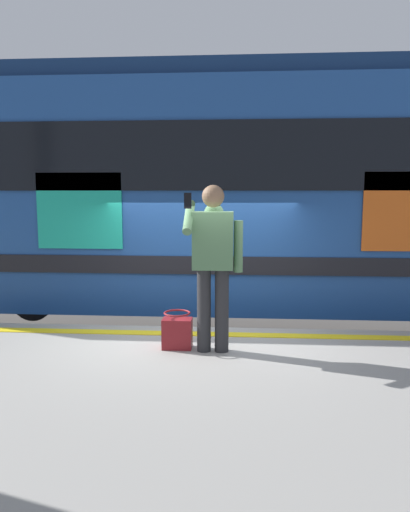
# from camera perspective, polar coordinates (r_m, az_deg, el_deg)

# --- Properties ---
(ground_plane) EXTENTS (24.42, 24.42, 0.00)m
(ground_plane) POSITION_cam_1_polar(r_m,az_deg,el_deg) (6.18, -0.95, -17.64)
(ground_plane) COLOR #4C4742
(platform) EXTENTS (14.39, 5.00, 1.03)m
(platform) POSITION_cam_1_polar(r_m,az_deg,el_deg) (3.77, -4.68, -26.69)
(platform) COLOR gray
(platform) RESTS_ON ground
(safety_line) EXTENTS (14.10, 0.16, 0.01)m
(safety_line) POSITION_cam_1_polar(r_m,az_deg,el_deg) (5.53, -1.25, -9.23)
(safety_line) COLOR yellow
(safety_line) RESTS_ON platform
(track_rail_near) EXTENTS (18.71, 0.08, 0.16)m
(track_rail_near) POSITION_cam_1_polar(r_m,az_deg,el_deg) (7.46, 0.02, -12.44)
(track_rail_near) COLOR slate
(track_rail_near) RESTS_ON ground
(track_rail_far) EXTENTS (18.71, 0.08, 0.16)m
(track_rail_far) POSITION_cam_1_polar(r_m,az_deg,el_deg) (8.82, 0.68, -9.25)
(track_rail_far) COLOR slate
(track_rail_far) RESTS_ON ground
(train_carriage) EXTENTS (12.28, 2.82, 4.23)m
(train_carriage) POSITION_cam_1_polar(r_m,az_deg,el_deg) (7.71, 4.21, 7.68)
(train_carriage) COLOR #1E478C
(train_carriage) RESTS_ON ground
(passenger) EXTENTS (0.57, 0.55, 1.68)m
(passenger) POSITION_cam_1_polar(r_m,az_deg,el_deg) (4.76, 0.98, 0.18)
(passenger) COLOR #262628
(passenger) RESTS_ON platform
(handbag) EXTENTS (0.30, 0.28, 0.38)m
(handbag) POSITION_cam_1_polar(r_m,az_deg,el_deg) (5.02, -3.32, -8.98)
(handbag) COLOR maroon
(handbag) RESTS_ON platform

